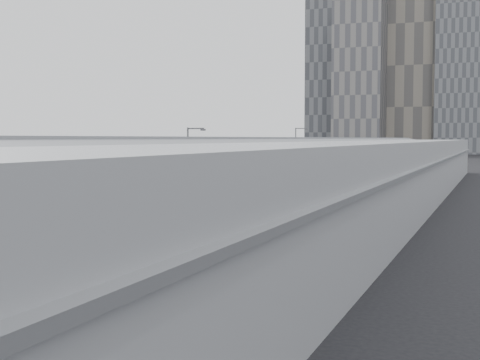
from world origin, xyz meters
The scene contains 20 objects.
sidewalk centered at (9.00, 55.00, 0.06)m, with size 10.00×170.00×0.12m, color gray.
lane_line centered at (-1.50, 55.00, 0.01)m, with size 0.12×160.00×0.02m, color gold.
depot centered at (12.99, 55.00, 3.51)m, with size 12.45×160.40×7.20m.
skyline centered at (-2.90, 324.16, 50.85)m, with size 145.00×64.00×120.00m.
bus_1 centered at (2.18, 19.11, 1.70)m, with size 3.36×13.88×4.03m.
bus_2 centered at (2.00, 32.84, 1.59)m, with size 3.00×12.99×3.78m.
bus_3 centered at (2.09, 49.49, 1.54)m, with size 3.25×12.65×3.66m.
bus_4 centered at (1.62, 61.06, 1.58)m, with size 2.86×12.82×3.74m.
bus_5 centered at (1.80, 77.42, 1.61)m, with size 3.59×13.20×3.81m.
bus_6 centered at (2.59, 89.90, 1.68)m, with size 3.62×13.79×3.99m.
bus_7 centered at (1.96, 103.16, 1.64)m, with size 3.30×13.37×3.87m.
tree_1 centered at (5.50, 28.85, 3.61)m, with size 2.60×2.60×4.93m.
tree_2 centered at (5.65, 59.03, 3.08)m, with size 2.31×2.31×4.24m.
tree_3 centered at (5.61, 83.21, 3.39)m, with size 2.39×2.39×4.60m.
tree_4 centered at (5.53, 100.23, 3.57)m, with size 2.53×2.53×4.85m.
tree_5 centered at (6.25, 124.31, 2.71)m, with size 1.10×1.10×3.35m.
street_lamp_near centered at (-4.70, 52.80, 4.77)m, with size 2.04×0.22×8.19m.
street_lamp_far centered at (-4.50, 91.16, 5.05)m, with size 2.04×0.22×8.73m.
shipping_container centered at (-6.56, 114.25, 1.15)m, with size 2.72×5.32×2.30m, color #144325.
suv centered at (-3.64, 122.45, 0.70)m, with size 2.32×5.03×1.40m, color black.
Camera 1 is at (24.55, -8.90, 7.10)m, focal length 50.00 mm.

